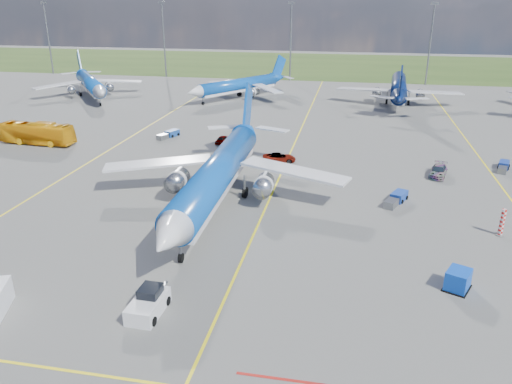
% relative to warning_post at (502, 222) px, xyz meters
% --- Properties ---
extents(ground, '(400.00, 400.00, 0.00)m').
position_rel_warning_post_xyz_m(ground, '(-26.00, -8.00, -1.50)').
color(ground, '#5A5A57').
rests_on(ground, ground).
extents(grass_strip, '(400.00, 80.00, 0.01)m').
position_rel_warning_post_xyz_m(grass_strip, '(-26.00, 142.00, -1.50)').
color(grass_strip, '#2D4719').
rests_on(grass_strip, ground).
extents(taxiway_lines, '(60.25, 160.00, 0.02)m').
position_rel_warning_post_xyz_m(taxiway_lines, '(-25.83, 19.70, -1.49)').
color(taxiway_lines, yellow).
rests_on(taxiway_lines, ground).
extents(floodlight_masts, '(202.20, 0.50, 22.70)m').
position_rel_warning_post_xyz_m(floodlight_masts, '(-16.00, 102.00, 11.06)').
color(floodlight_masts, slate).
rests_on(floodlight_masts, ground).
extents(warning_post, '(0.50, 0.50, 3.00)m').
position_rel_warning_post_xyz_m(warning_post, '(0.00, 0.00, 0.00)').
color(warning_post, red).
rests_on(warning_post, ground).
extents(bg_jet_nw, '(46.30, 48.09, 10.02)m').
position_rel_warning_post_xyz_m(bg_jet_nw, '(-82.29, 65.11, -1.50)').
color(bg_jet_nw, '#0C4AA9').
rests_on(bg_jet_nw, ground).
extents(bg_jet_nnw, '(41.97, 44.49, 9.30)m').
position_rel_warning_post_xyz_m(bg_jet_nnw, '(-44.97, 70.82, -1.50)').
color(bg_jet_nnw, '#0C4AA9').
rests_on(bg_jet_nnw, ground).
extents(bg_jet_n, '(33.66, 42.63, 10.63)m').
position_rel_warning_post_xyz_m(bg_jet_n, '(-5.85, 73.00, -1.50)').
color(bg_jet_n, '#071642').
rests_on(bg_jet_n, ground).
extents(main_airliner, '(34.51, 44.91, 11.62)m').
position_rel_warning_post_xyz_m(main_airliner, '(-31.93, 2.60, -1.50)').
color(main_airliner, '#0C4AA9').
rests_on(main_airliner, ground).
extents(pushback_tug, '(2.38, 6.08, 2.05)m').
position_rel_warning_post_xyz_m(pushback_tug, '(-31.55, -20.48, -0.67)').
color(pushback_tug, silver).
rests_on(pushback_tug, ground).
extents(uld_container, '(2.58, 2.80, 1.80)m').
position_rel_warning_post_xyz_m(uld_container, '(-6.43, -12.03, -0.60)').
color(uld_container, blue).
rests_on(uld_container, ground).
extents(apron_bus, '(13.74, 4.07, 3.78)m').
position_rel_warning_post_xyz_m(apron_bus, '(-69.89, 22.88, 0.39)').
color(apron_bus, '#E99F0D').
rests_on(apron_bus, ground).
extents(service_car_a, '(1.82, 3.71, 1.22)m').
position_rel_warning_post_xyz_m(service_car_a, '(-38.58, 29.45, -0.89)').
color(service_car_a, '#999999').
rests_on(service_car_a, ground).
extents(service_car_b, '(5.49, 3.40, 1.42)m').
position_rel_warning_post_xyz_m(service_car_b, '(-27.09, 20.71, -0.79)').
color(service_car_b, '#999999').
rests_on(service_car_b, ground).
extents(service_car_c, '(3.39, 5.60, 1.52)m').
position_rel_warning_post_xyz_m(service_car_c, '(-3.83, 18.64, -0.74)').
color(service_car_c, '#999999').
rests_on(service_car_c, ground).
extents(baggage_tug_w, '(3.25, 5.10, 1.12)m').
position_rel_warning_post_xyz_m(baggage_tug_w, '(-10.35, 7.23, -0.97)').
color(baggage_tug_w, '#193C9B').
rests_on(baggage_tug_w, ground).
extents(baggage_tug_c, '(3.04, 5.11, 1.12)m').
position_rel_warning_post_xyz_m(baggage_tug_c, '(-49.04, 31.45, -0.98)').
color(baggage_tug_c, navy).
rests_on(baggage_tug_c, ground).
extents(baggage_tug_e, '(2.66, 4.84, 1.05)m').
position_rel_warning_post_xyz_m(baggage_tug_e, '(6.06, 23.43, -1.01)').
color(baggage_tug_e, navy).
rests_on(baggage_tug_e, ground).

